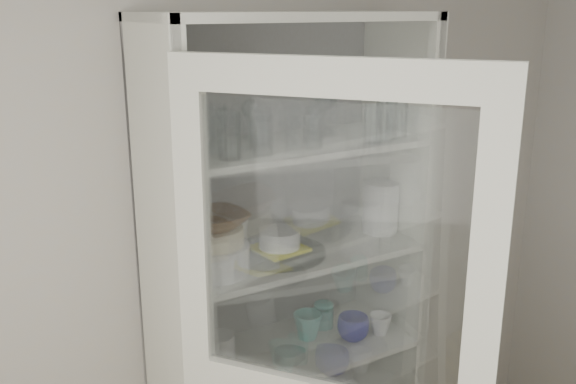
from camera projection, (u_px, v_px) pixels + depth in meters
wall_back at (212, 231)px, 2.43m from camera, size 3.60×0.02×2.60m
pantry_cabinet at (280, 321)px, 2.49m from camera, size 1.00×0.45×2.10m
tumbler_0 at (196, 141)px, 1.92m from camera, size 0.08×0.08×0.14m
tumbler_1 at (263, 135)px, 2.02m from camera, size 0.07×0.07×0.13m
tumbler_2 at (229, 135)px, 1.97m from camera, size 0.08×0.08×0.15m
tumbler_3 at (313, 128)px, 2.12m from camera, size 0.08×0.08×0.13m
tumbler_4 at (373, 123)px, 2.21m from camera, size 0.08×0.08×0.13m
tumbler_5 at (386, 120)px, 2.24m from camera, size 0.09×0.09×0.15m
tumbler_6 at (396, 118)px, 2.26m from camera, size 0.10×0.10×0.16m
tumbler_7 at (176, 134)px, 2.02m from camera, size 0.08×0.08×0.13m
tumbler_8 at (260, 126)px, 2.15m from camera, size 0.09×0.09×0.14m
tumbler_9 at (216, 129)px, 2.05m from camera, size 0.10×0.10×0.15m
tumbler_10 at (316, 121)px, 2.27m from camera, size 0.08×0.08×0.13m
goblet_0 at (166, 125)px, 2.08m from camera, size 0.08×0.08×0.17m
goblet_1 at (251, 117)px, 2.27m from camera, size 0.07×0.07×0.16m
goblet_2 at (326, 108)px, 2.37m from camera, size 0.08×0.08×0.19m
goblet_3 at (323, 109)px, 2.41m from camera, size 0.07×0.07×0.17m
plate_stack_front at (216, 259)px, 2.13m from camera, size 0.23×0.23×0.10m
plate_stack_back at (220, 233)px, 2.35m from camera, size 0.21×0.21×0.11m
cream_bowl at (215, 236)px, 2.11m from camera, size 0.20×0.20×0.06m
terracotta_bowl at (214, 220)px, 2.09m from camera, size 0.23×0.23×0.05m
glass_platter at (280, 252)px, 2.29m from camera, size 0.44×0.44×0.02m
yellow_trivet at (280, 248)px, 2.29m from camera, size 0.18×0.18×0.01m
white_ramekin at (280, 238)px, 2.28m from camera, size 0.15×0.15×0.06m
grey_bowl_stack at (381, 207)px, 2.51m from camera, size 0.14×0.14×0.20m
mug_blue at (353, 328)px, 2.50m from camera, size 0.15×0.15×0.10m
mug_teal at (308, 326)px, 2.51m from camera, size 0.13×0.13×0.11m
mug_white at (380, 324)px, 2.55m from camera, size 0.10×0.10×0.08m
teal_jar at (323, 315)px, 2.60m from camera, size 0.08×0.08×0.10m
measuring_cups at (288, 356)px, 2.36m from camera, size 0.10×0.10×0.04m
white_canister at (220, 351)px, 2.30m from camera, size 0.14×0.14×0.13m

